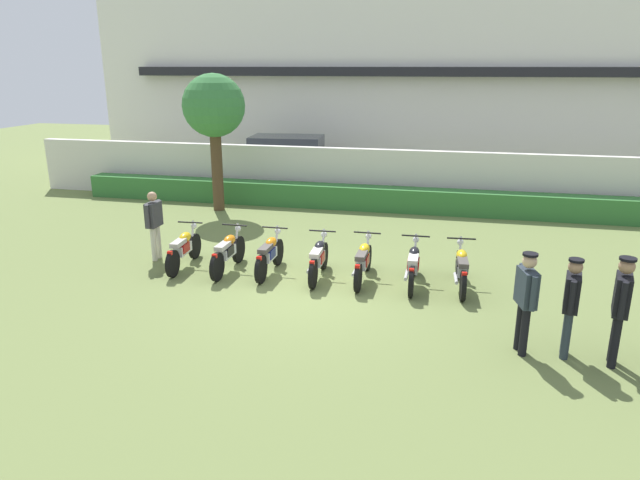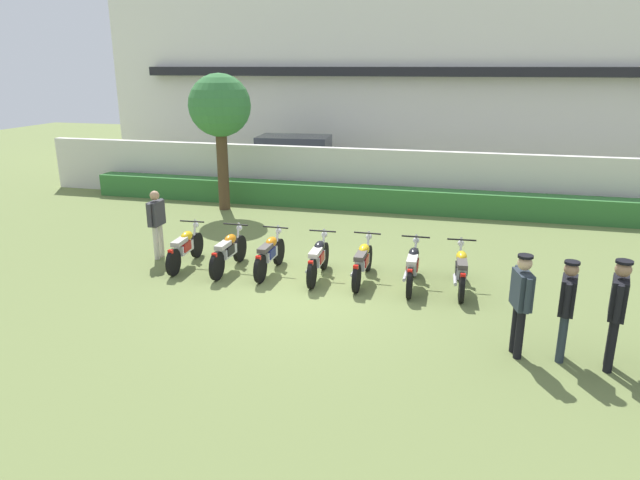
# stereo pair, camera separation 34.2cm
# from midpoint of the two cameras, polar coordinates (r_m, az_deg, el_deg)

# --- Properties ---
(ground) EXTENTS (60.00, 60.00, 0.00)m
(ground) POSITION_cam_midpoint_polar(r_m,az_deg,el_deg) (11.89, -1.98, -5.04)
(ground) COLOR olive
(building) EXTENTS (25.33, 6.50, 8.00)m
(building) POSITION_cam_midpoint_polar(r_m,az_deg,el_deg) (26.81, 7.06, 15.92)
(building) COLOR white
(building) RESTS_ON ground
(compound_wall) EXTENTS (24.06, 0.30, 1.86)m
(compound_wall) POSITION_cam_midpoint_polar(r_m,az_deg,el_deg) (19.08, 4.10, 6.31)
(compound_wall) COLOR silver
(compound_wall) RESTS_ON ground
(hedge_row) EXTENTS (19.25, 0.70, 0.75)m
(hedge_row) POSITION_cam_midpoint_polar(r_m,az_deg,el_deg) (18.52, 3.72, 4.22)
(hedge_row) COLOR #337033
(hedge_row) RESTS_ON ground
(parked_car) EXTENTS (4.63, 2.36, 1.89)m
(parked_car) POSITION_cam_midpoint_polar(r_m,az_deg,el_deg) (22.26, -3.39, 7.87)
(parked_car) COLOR silver
(parked_car) RESTS_ON ground
(tree_near_inspector) EXTENTS (1.93, 1.93, 4.26)m
(tree_near_inspector) POSITION_cam_midpoint_polar(r_m,az_deg,el_deg) (18.31, -11.10, 12.79)
(tree_near_inspector) COLOR #4C3823
(tree_near_inspector) RESTS_ON ground
(motorcycle_in_row_0) EXTENTS (0.60, 1.90, 0.96)m
(motorcycle_in_row_0) POSITION_cam_midpoint_polar(r_m,az_deg,el_deg) (13.49, -14.19, -0.84)
(motorcycle_in_row_0) COLOR black
(motorcycle_in_row_0) RESTS_ON ground
(motorcycle_in_row_1) EXTENTS (0.60, 1.90, 0.97)m
(motorcycle_in_row_1) POSITION_cam_midpoint_polar(r_m,az_deg,el_deg) (13.02, -9.95, -1.18)
(motorcycle_in_row_1) COLOR black
(motorcycle_in_row_1) RESTS_ON ground
(motorcycle_in_row_2) EXTENTS (0.60, 1.82, 0.97)m
(motorcycle_in_row_2) POSITION_cam_midpoint_polar(r_m,az_deg,el_deg) (12.74, -5.84, -1.43)
(motorcycle_in_row_2) COLOR black
(motorcycle_in_row_2) RESTS_ON ground
(motorcycle_in_row_3) EXTENTS (0.60, 1.84, 0.97)m
(motorcycle_in_row_3) POSITION_cam_midpoint_polar(r_m,az_deg,el_deg) (12.40, -0.94, -1.86)
(motorcycle_in_row_3) COLOR black
(motorcycle_in_row_3) RESTS_ON ground
(motorcycle_in_row_4) EXTENTS (0.60, 1.93, 0.95)m
(motorcycle_in_row_4) POSITION_cam_midpoint_polar(r_m,az_deg,el_deg) (12.29, 3.54, -2.11)
(motorcycle_in_row_4) COLOR black
(motorcycle_in_row_4) RESTS_ON ground
(motorcycle_in_row_5) EXTENTS (0.60, 1.92, 0.97)m
(motorcycle_in_row_5) POSITION_cam_midpoint_polar(r_m,az_deg,el_deg) (12.12, 8.51, -2.49)
(motorcycle_in_row_5) COLOR black
(motorcycle_in_row_5) RESTS_ON ground
(motorcycle_in_row_6) EXTENTS (0.60, 1.91, 0.96)m
(motorcycle_in_row_6) POSITION_cam_midpoint_polar(r_m,az_deg,el_deg) (12.15, 13.14, -2.75)
(motorcycle_in_row_6) COLOR black
(motorcycle_in_row_6) RESTS_ON ground
(inspector_person) EXTENTS (0.22, 0.67, 1.66)m
(inspector_person) POSITION_cam_midpoint_polar(r_m,az_deg,el_deg) (14.08, -16.92, 1.93)
(inspector_person) COLOR beige
(inspector_person) RESTS_ON ground
(officer_0) EXTENTS (0.32, 0.66, 1.70)m
(officer_0) POSITION_cam_midpoint_polar(r_m,az_deg,el_deg) (9.55, 18.91, -5.19)
(officer_0) COLOR black
(officer_0) RESTS_ON ground
(officer_1) EXTENTS (0.30, 0.65, 1.64)m
(officer_1) POSITION_cam_midpoint_polar(r_m,az_deg,el_deg) (9.70, 22.87, -5.53)
(officer_1) COLOR #28333D
(officer_1) RESTS_ON ground
(officer_2) EXTENTS (0.33, 0.68, 1.76)m
(officer_2) POSITION_cam_midpoint_polar(r_m,az_deg,el_deg) (9.70, 26.97, -5.54)
(officer_2) COLOR black
(officer_2) RESTS_ON ground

